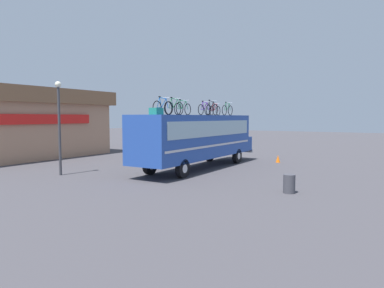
{
  "coord_description": "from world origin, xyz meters",
  "views": [
    {
      "loc": [
        -18.4,
        -10.84,
        3.16
      ],
      "look_at": [
        -0.59,
        0.0,
        1.56
      ],
      "focal_mm": 32.71,
      "sensor_mm": 36.0,
      "label": 1
    }
  ],
  "objects_px": {
    "luggage_bag_1": "(156,111)",
    "rooftop_bicycle_3": "(183,108)",
    "rooftop_bicycle_1": "(163,107)",
    "rooftop_bicycle_7": "(227,110)",
    "rooftop_bicycle_2": "(174,108)",
    "rooftop_bicycle_6": "(215,110)",
    "bus": "(198,137)",
    "trash_bin": "(289,184)",
    "rooftop_bicycle_5": "(211,109)",
    "rooftop_bicycle_4": "(205,109)",
    "street_lamp": "(59,119)",
    "traffic_cone": "(278,159)"
  },
  "relations": [
    {
      "from": "rooftop_bicycle_7",
      "to": "trash_bin",
      "type": "relative_size",
      "value": 2.15
    },
    {
      "from": "rooftop_bicycle_5",
      "to": "trash_bin",
      "type": "relative_size",
      "value": 2.29
    },
    {
      "from": "rooftop_bicycle_2",
      "to": "bus",
      "type": "bearing_deg",
      "value": -0.32
    },
    {
      "from": "traffic_cone",
      "to": "street_lamp",
      "type": "relative_size",
      "value": 0.1
    },
    {
      "from": "rooftop_bicycle_1",
      "to": "rooftop_bicycle_4",
      "type": "xyz_separation_m",
      "value": [
        3.95,
        -0.27,
        -0.03
      ]
    },
    {
      "from": "bus",
      "to": "rooftop_bicycle_7",
      "type": "bearing_deg",
      "value": -1.04
    },
    {
      "from": "rooftop_bicycle_1",
      "to": "rooftop_bicycle_6",
      "type": "relative_size",
      "value": 1.02
    },
    {
      "from": "traffic_cone",
      "to": "rooftop_bicycle_5",
      "type": "bearing_deg",
      "value": 141.53
    },
    {
      "from": "street_lamp",
      "to": "traffic_cone",
      "type": "bearing_deg",
      "value": -36.57
    },
    {
      "from": "bus",
      "to": "rooftop_bicycle_2",
      "type": "bearing_deg",
      "value": 179.68
    },
    {
      "from": "luggage_bag_1",
      "to": "trash_bin",
      "type": "height_order",
      "value": "luggage_bag_1"
    },
    {
      "from": "bus",
      "to": "rooftop_bicycle_5",
      "type": "relative_size",
      "value": 6.51
    },
    {
      "from": "bus",
      "to": "rooftop_bicycle_7",
      "type": "relative_size",
      "value": 6.92
    },
    {
      "from": "rooftop_bicycle_4",
      "to": "traffic_cone",
      "type": "distance_m",
      "value": 6.89
    },
    {
      "from": "rooftop_bicycle_1",
      "to": "rooftop_bicycle_7",
      "type": "relative_size",
      "value": 1.0
    },
    {
      "from": "luggage_bag_1",
      "to": "rooftop_bicycle_6",
      "type": "distance_m",
      "value": 7.19
    },
    {
      "from": "rooftop_bicycle_3",
      "to": "trash_bin",
      "type": "xyz_separation_m",
      "value": [
        -2.9,
        -7.14,
        -3.27
      ]
    },
    {
      "from": "traffic_cone",
      "to": "rooftop_bicycle_3",
      "type": "bearing_deg",
      "value": 150.75
    },
    {
      "from": "bus",
      "to": "rooftop_bicycle_7",
      "type": "distance_m",
      "value": 4.3
    },
    {
      "from": "rooftop_bicycle_7",
      "to": "street_lamp",
      "type": "height_order",
      "value": "street_lamp"
    },
    {
      "from": "bus",
      "to": "traffic_cone",
      "type": "relative_size",
      "value": 22.15
    },
    {
      "from": "rooftop_bicycle_6",
      "to": "rooftop_bicycle_1",
      "type": "bearing_deg",
      "value": -176.5
    },
    {
      "from": "luggage_bag_1",
      "to": "rooftop_bicycle_3",
      "type": "bearing_deg",
      "value": 8.89
    },
    {
      "from": "rooftop_bicycle_1",
      "to": "rooftop_bicycle_5",
      "type": "height_order",
      "value": "rooftop_bicycle_5"
    },
    {
      "from": "bus",
      "to": "rooftop_bicycle_4",
      "type": "height_order",
      "value": "rooftop_bicycle_4"
    },
    {
      "from": "rooftop_bicycle_5",
      "to": "rooftop_bicycle_6",
      "type": "relative_size",
      "value": 1.09
    },
    {
      "from": "bus",
      "to": "trash_bin",
      "type": "height_order",
      "value": "bus"
    },
    {
      "from": "rooftop_bicycle_2",
      "to": "rooftop_bicycle_1",
      "type": "bearing_deg",
      "value": -173.13
    },
    {
      "from": "rooftop_bicycle_7",
      "to": "rooftop_bicycle_2",
      "type": "bearing_deg",
      "value": 179.25
    },
    {
      "from": "bus",
      "to": "rooftop_bicycle_1",
      "type": "relative_size",
      "value": 6.95
    },
    {
      "from": "trash_bin",
      "to": "luggage_bag_1",
      "type": "bearing_deg",
      "value": 92.91
    },
    {
      "from": "rooftop_bicycle_1",
      "to": "rooftop_bicycle_2",
      "type": "height_order",
      "value": "rooftop_bicycle_2"
    },
    {
      "from": "rooftop_bicycle_2",
      "to": "luggage_bag_1",
      "type": "bearing_deg",
      "value": -173.77
    },
    {
      "from": "bus",
      "to": "luggage_bag_1",
      "type": "xyz_separation_m",
      "value": [
        -4.53,
        -0.2,
        1.5
      ]
    },
    {
      "from": "luggage_bag_1",
      "to": "trash_bin",
      "type": "relative_size",
      "value": 0.75
    },
    {
      "from": "rooftop_bicycle_7",
      "to": "rooftop_bicycle_3",
      "type": "bearing_deg",
      "value": 175.83
    },
    {
      "from": "bus",
      "to": "rooftop_bicycle_7",
      "type": "height_order",
      "value": "rooftop_bicycle_7"
    },
    {
      "from": "rooftop_bicycle_5",
      "to": "rooftop_bicycle_7",
      "type": "xyz_separation_m",
      "value": [
        2.65,
        0.13,
        -0.01
      ]
    },
    {
      "from": "rooftop_bicycle_5",
      "to": "traffic_cone",
      "type": "relative_size",
      "value": 3.4
    },
    {
      "from": "rooftop_bicycle_2",
      "to": "rooftop_bicycle_3",
      "type": "distance_m",
      "value": 1.34
    },
    {
      "from": "luggage_bag_1",
      "to": "rooftop_bicycle_4",
      "type": "height_order",
      "value": "rooftop_bicycle_4"
    },
    {
      "from": "rooftop_bicycle_1",
      "to": "traffic_cone",
      "type": "bearing_deg",
      "value": -19.36
    },
    {
      "from": "rooftop_bicycle_1",
      "to": "rooftop_bicycle_7",
      "type": "distance_m",
      "value": 7.84
    },
    {
      "from": "bus",
      "to": "street_lamp",
      "type": "bearing_deg",
      "value": 140.33
    },
    {
      "from": "rooftop_bicycle_3",
      "to": "rooftop_bicycle_7",
      "type": "distance_m",
      "value": 5.24
    },
    {
      "from": "luggage_bag_1",
      "to": "rooftop_bicycle_1",
      "type": "relative_size",
      "value": 0.35
    },
    {
      "from": "rooftop_bicycle_3",
      "to": "rooftop_bicycle_5",
      "type": "bearing_deg",
      "value": -11.23
    },
    {
      "from": "rooftop_bicycle_3",
      "to": "rooftop_bicycle_6",
      "type": "height_order",
      "value": "rooftop_bicycle_3"
    },
    {
      "from": "rooftop_bicycle_2",
      "to": "rooftop_bicycle_3",
      "type": "relative_size",
      "value": 0.99
    },
    {
      "from": "rooftop_bicycle_6",
      "to": "street_lamp",
      "type": "bearing_deg",
      "value": 151.12
    }
  ]
}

